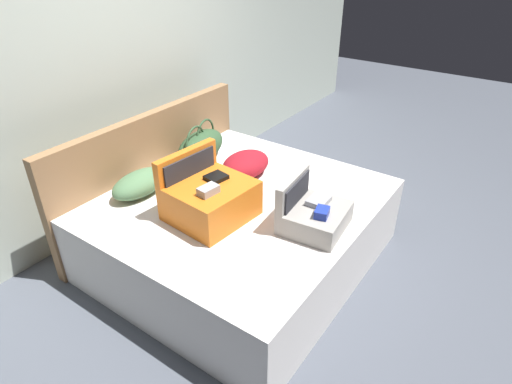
% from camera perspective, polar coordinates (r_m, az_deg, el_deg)
% --- Properties ---
extents(ground_plane, '(12.00, 12.00, 0.00)m').
position_cam_1_polar(ground_plane, '(3.12, 4.22, -11.21)').
color(ground_plane, '#4C515B').
extents(back_wall, '(8.00, 0.10, 2.60)m').
position_cam_1_polar(back_wall, '(3.53, -19.38, 16.37)').
color(back_wall, '#B7C1B2').
rests_on(back_wall, ground).
extents(bed, '(1.83, 1.67, 0.51)m').
position_cam_1_polar(bed, '(3.13, -1.88, -4.92)').
color(bed, silver).
rests_on(bed, ground).
extents(headboard, '(1.87, 0.08, 0.94)m').
position_cam_1_polar(headboard, '(3.54, -13.36, 2.79)').
color(headboard, olive).
rests_on(headboard, ground).
extents(hard_case_large, '(0.52, 0.50, 0.41)m').
position_cam_1_polar(hard_case_large, '(2.75, -6.11, -0.65)').
color(hard_case_large, '#D16619').
rests_on(hard_case_large, bed).
extents(hard_case_medium, '(0.43, 0.41, 0.32)m').
position_cam_1_polar(hard_case_medium, '(2.69, 7.57, -2.78)').
color(hard_case_medium, gray).
rests_on(hard_case_medium, bed).
extents(duffel_bag, '(0.57, 0.37, 0.31)m').
position_cam_1_polar(duffel_bag, '(3.51, -7.26, 6.04)').
color(duffel_bag, '#2D4C2D').
rests_on(duffel_bag, bed).
extents(pillow_near_headboard, '(0.45, 0.25, 0.16)m').
position_cam_1_polar(pillow_near_headboard, '(3.12, -14.99, 1.11)').
color(pillow_near_headboard, '#4C724C').
rests_on(pillow_near_headboard, bed).
extents(pillow_center_head, '(0.42, 0.32, 0.17)m').
position_cam_1_polar(pillow_center_head, '(3.26, -1.37, 3.68)').
color(pillow_center_head, maroon).
rests_on(pillow_center_head, bed).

